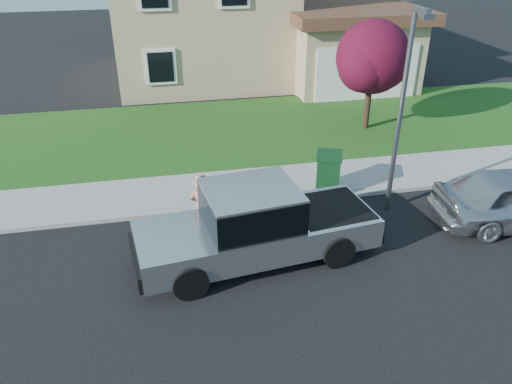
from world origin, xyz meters
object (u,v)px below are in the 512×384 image
(trash_bin, at_px, (328,172))
(street_lamp, at_px, (403,104))
(woman, at_px, (201,206))
(ornamental_tree, at_px, (373,60))
(pickup_truck, at_px, (256,226))

(trash_bin, xyz_separation_m, street_lamp, (1.37, -1.16, 2.32))
(street_lamp, bearing_deg, trash_bin, 137.74)
(trash_bin, height_order, street_lamp, street_lamp)
(woman, distance_m, street_lamp, 5.61)
(woman, bearing_deg, trash_bin, -139.55)
(ornamental_tree, distance_m, trash_bin, 5.90)
(street_lamp, bearing_deg, ornamental_tree, 70.99)
(trash_bin, bearing_deg, street_lamp, -19.00)
(woman, xyz_separation_m, street_lamp, (5.14, 0.16, 2.25))
(ornamental_tree, xyz_separation_m, trash_bin, (-3.13, -4.63, -1.91))
(ornamental_tree, bearing_deg, street_lamp, -106.86)
(street_lamp, bearing_deg, woman, 179.59)
(woman, xyz_separation_m, ornamental_tree, (6.90, 5.94, 1.84))
(pickup_truck, relative_size, woman, 3.44)
(woman, bearing_deg, pickup_truck, 152.83)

